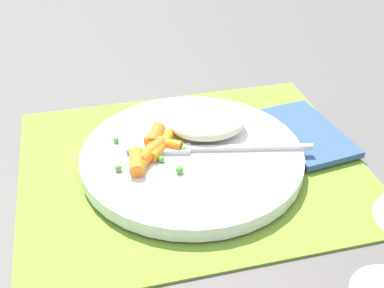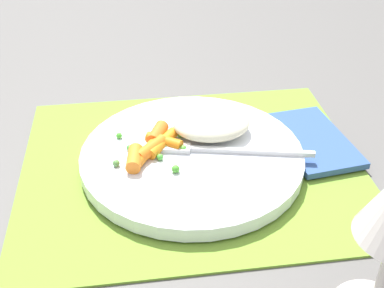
# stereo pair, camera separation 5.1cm
# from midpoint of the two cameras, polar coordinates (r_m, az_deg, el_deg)

# --- Properties ---
(ground_plane) EXTENTS (2.40, 2.40, 0.00)m
(ground_plane) POSITION_cam_midpoint_polar(r_m,az_deg,el_deg) (0.59, 2.45, -2.67)
(ground_plane) COLOR #565451
(placemat) EXTENTS (0.40, 0.33, 0.01)m
(placemat) POSITION_cam_midpoint_polar(r_m,az_deg,el_deg) (0.59, 2.45, -2.44)
(placemat) COLOR olive
(placemat) RESTS_ON ground_plane
(plate) EXTENTS (0.26, 0.26, 0.02)m
(plate) POSITION_cam_midpoint_polar(r_m,az_deg,el_deg) (0.58, 2.48, -1.56)
(plate) COLOR white
(plate) RESTS_ON placemat
(rice_mound) EXTENTS (0.09, 0.08, 0.03)m
(rice_mound) POSITION_cam_midpoint_polar(r_m,az_deg,el_deg) (0.61, 4.67, 2.36)
(rice_mound) COLOR beige
(rice_mound) RESTS_ON plate
(carrot_portion) EXTENTS (0.07, 0.09, 0.02)m
(carrot_portion) POSITION_cam_midpoint_polar(r_m,az_deg,el_deg) (0.57, -2.12, -0.35)
(carrot_portion) COLOR orange
(carrot_portion) RESTS_ON plate
(pea_scatter) EXTENTS (0.09, 0.09, 0.01)m
(pea_scatter) POSITION_cam_midpoint_polar(r_m,az_deg,el_deg) (0.58, -0.94, -0.54)
(pea_scatter) COLOR green
(pea_scatter) RESTS_ON plate
(fork) EXTENTS (0.19, 0.05, 0.01)m
(fork) POSITION_cam_midpoint_polar(r_m,az_deg,el_deg) (0.58, 5.22, -0.76)
(fork) COLOR silver
(fork) RESTS_ON plate
(napkin) EXTENTS (0.10, 0.15, 0.01)m
(napkin) POSITION_cam_midpoint_polar(r_m,az_deg,el_deg) (0.65, 15.96, 0.42)
(napkin) COLOR #33518C
(napkin) RESTS_ON placemat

